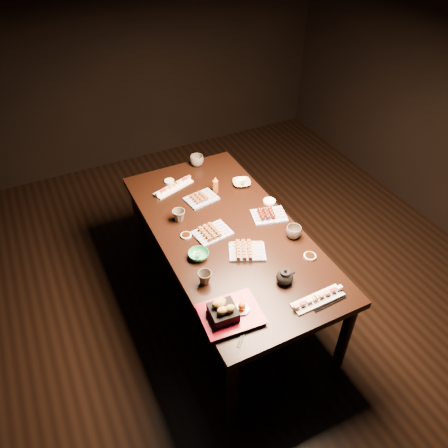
{
  "coord_description": "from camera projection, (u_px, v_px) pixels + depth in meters",
  "views": [
    {
      "loc": [
        -1.18,
        -1.81,
        2.66
      ],
      "look_at": [
        -0.2,
        0.18,
        0.77
      ],
      "focal_mm": 35.0,
      "sensor_mm": 36.0,
      "label": 1
    }
  ],
  "objects": [
    {
      "name": "dining_table",
      "position": [
        227.0,
        270.0,
        3.14
      ],
      "size": [
        1.1,
        1.89,
        0.75
      ],
      "primitive_type": "cube",
      "rotation": [
        0.0,
        0.0,
        -0.11
      ],
      "color": "black",
      "rests_on": "ground"
    },
    {
      "name": "edamame_bowl_green",
      "position": [
        199.0,
        255.0,
        2.69
      ],
      "size": [
        0.17,
        0.17,
        0.04
      ],
      "primitive_type": "imported",
      "rotation": [
        0.0,
        0.0,
        -0.37
      ],
      "color": "#2F9065",
      "rests_on": "dining_table"
    },
    {
      "name": "chopsticks_se",
      "position": [
        330.0,
        304.0,
        2.42
      ],
      "size": [
        0.22,
        0.03,
        0.01
      ],
      "primitive_type": null,
      "rotation": [
        0.0,
        0.0,
        0.05
      ],
      "color": "black",
      "rests_on": "dining_table"
    },
    {
      "name": "teacup_mid_right",
      "position": [
        294.0,
        232.0,
        2.82
      ],
      "size": [
        0.14,
        0.14,
        0.08
      ],
      "primitive_type": "imported",
      "rotation": [
        0.0,
        0.0,
        -0.51
      ],
      "color": "#4E463C",
      "rests_on": "dining_table"
    },
    {
      "name": "sauce_dish_east",
      "position": [
        269.0,
        201.0,
        3.12
      ],
      "size": [
        0.11,
        0.11,
        0.02
      ],
      "primitive_type": "cylinder",
      "rotation": [
        0.0,
        0.0,
        0.24
      ],
      "color": "white",
      "rests_on": "dining_table"
    },
    {
      "name": "tempura_tray",
      "position": [
        231.0,
        309.0,
        2.32
      ],
      "size": [
        0.34,
        0.28,
        0.12
      ],
      "primitive_type": null,
      "rotation": [
        0.0,
        0.0,
        -0.08
      ],
      "color": "black",
      "rests_on": "dining_table"
    },
    {
      "name": "teacup_far_left",
      "position": [
        179.0,
        216.0,
        2.95
      ],
      "size": [
        0.1,
        0.1,
        0.08
      ],
      "primitive_type": "imported",
      "rotation": [
        0.0,
        0.0,
        0.15
      ],
      "color": "#4E463C",
      "rests_on": "dining_table"
    },
    {
      "name": "sauce_dish_nw",
      "position": [
        169.0,
        181.0,
        3.32
      ],
      "size": [
        0.1,
        0.1,
        0.01
      ],
      "primitive_type": "cylinder",
      "rotation": [
        0.0,
        0.0,
        -0.52
      ],
      "color": "white",
      "rests_on": "dining_table"
    },
    {
      "name": "teacup_near_left",
      "position": [
        205.0,
        278.0,
        2.52
      ],
      "size": [
        0.11,
        0.11,
        0.08
      ],
      "primitive_type": "imported",
      "rotation": [
        0.0,
        0.0,
        -0.45
      ],
      "color": "#4E463C",
      "rests_on": "dining_table"
    },
    {
      "name": "yakitori_plate_right",
      "position": [
        247.0,
        249.0,
        2.72
      ],
      "size": [
        0.27,
        0.24,
        0.06
      ],
      "primitive_type": null,
      "rotation": [
        0.0,
        0.0,
        -0.43
      ],
      "color": "#828EB6",
      "rests_on": "dining_table"
    },
    {
      "name": "teacup_far_right",
      "position": [
        197.0,
        161.0,
        3.47
      ],
      "size": [
        0.14,
        0.14,
        0.09
      ],
      "primitive_type": "imported",
      "rotation": [
        0.0,
        0.0,
        -0.38
      ],
      "color": "#4E463C",
      "rests_on": "dining_table"
    },
    {
      "name": "sauce_dish_west",
      "position": [
        186.0,
        236.0,
        2.85
      ],
      "size": [
        0.08,
        0.08,
        0.01
      ],
      "primitive_type": "cylinder",
      "rotation": [
        0.0,
        0.0,
        0.17
      ],
      "color": "white",
      "rests_on": "dining_table"
    },
    {
      "name": "sushi_platter_far",
      "position": [
        174.0,
        186.0,
        3.25
      ],
      "size": [
        0.33,
        0.19,
        0.04
      ],
      "primitive_type": null,
      "rotation": [
        0.0,
        0.0,
        3.47
      ],
      "color": "white",
      "rests_on": "dining_table"
    },
    {
      "name": "chopsticks_near",
      "position": [
        244.0,
        331.0,
        2.28
      ],
      "size": [
        0.16,
        0.16,
        0.01
      ],
      "primitive_type": null,
      "rotation": [
        0.0,
        0.0,
        0.76
      ],
      "color": "black",
      "rests_on": "dining_table"
    },
    {
      "name": "sushi_platter_near",
      "position": [
        318.0,
        298.0,
        2.43
      ],
      "size": [
        0.32,
        0.1,
        0.04
      ],
      "primitive_type": null,
      "rotation": [
        0.0,
        0.0,
        0.02
      ],
      "color": "white",
      "rests_on": "dining_table"
    },
    {
      "name": "sauce_dish_se",
      "position": [
        310.0,
        256.0,
        2.7
      ],
      "size": [
        0.09,
        0.09,
        0.01
      ],
      "primitive_type": "cylinder",
      "rotation": [
        0.0,
        0.0,
        0.26
      ],
      "color": "white",
      "rests_on": "dining_table"
    },
    {
      "name": "teapot",
      "position": [
        285.0,
        276.0,
        2.52
      ],
      "size": [
        0.12,
        0.12,
        0.1
      ],
      "primitive_type": null,
      "rotation": [
        0.0,
        0.0,
        -0.01
      ],
      "color": "black",
      "rests_on": "dining_table"
    },
    {
      "name": "condiment_bottle",
      "position": [
        215.0,
        184.0,
        3.19
      ],
      "size": [
        0.05,
        0.05,
        0.13
      ],
      "primitive_type": "cylinder",
      "rotation": [
        0.0,
        0.0,
        0.19
      ],
      "color": "#6F350E",
      "rests_on": "dining_table"
    },
    {
      "name": "yakitori_plate_center",
      "position": [
        212.0,
        231.0,
        2.85
      ],
      "size": [
        0.25,
        0.2,
        0.06
      ],
      "primitive_type": null,
      "rotation": [
        0.0,
        0.0,
        0.12
      ],
      "color": "#828EB6",
      "rests_on": "dining_table"
    },
    {
      "name": "edamame_bowl_cream",
      "position": [
        242.0,
        183.0,
        3.28
      ],
      "size": [
        0.17,
        0.17,
        0.03
      ],
      "primitive_type": "imported",
      "rotation": [
        0.0,
        0.0,
        -0.31
      ],
      "color": "#BFB19C",
      "rests_on": "dining_table"
    },
    {
      "name": "tsukune_plate",
      "position": [
        269.0,
        213.0,
        2.99
      ],
      "size": [
        0.26,
        0.22,
        0.06
      ],
      "primitive_type": null,
      "rotation": [
        0.0,
        0.0,
        -0.25
      ],
      "color": "#828EB6",
      "rests_on": "dining_table"
    },
    {
      "name": "ground",
      "position": [
        257.0,
        306.0,
        3.36
      ],
      "size": [
        5.0,
        5.0,
        0.0
      ],
      "primitive_type": "plane",
      "color": "black",
      "rests_on": "ground"
    },
    {
      "name": "yakitori_plate_left",
      "position": [
        201.0,
        196.0,
        3.14
      ],
      "size": [
        0.24,
        0.19,
        0.06
      ],
      "primitive_type": null,
      "rotation": [
        0.0,
        0.0,
        0.16
      ],
      "color": "#828EB6",
      "rests_on": "dining_table"
    }
  ]
}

